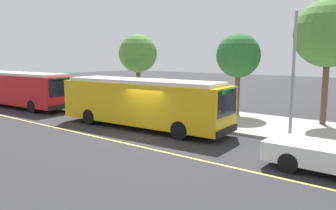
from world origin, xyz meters
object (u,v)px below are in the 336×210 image
Objects in this scene: transit_bus_main at (142,102)px; route_sign_post at (162,92)px; waiting_bench at (162,104)px; pedestrian_commuter at (134,100)px; transit_bus_second at (20,88)px.

route_sign_post is at bearing 99.65° from transit_bus_main.
route_sign_post is (2.21, -2.75, 1.32)m from waiting_bench.
route_sign_post is 1.66× the size of pedestrian_commuter.
pedestrian_commuter is at bearing -109.82° from waiting_bench.
waiting_bench is at bearing 70.18° from pedestrian_commuter.
pedestrian_commuter is at bearing 170.78° from route_sign_post.
transit_bus_main reaches higher than pedestrian_commuter.
transit_bus_second is at bearing -154.26° from waiting_bench.
waiting_bench is (11.08, 5.34, -0.98)m from transit_bus_second.
route_sign_post is at bearing -51.23° from waiting_bench.
transit_bus_main is 6.69× the size of pedestrian_commuter.
transit_bus_second is 6.96× the size of waiting_bench.
transit_bus_second is 3.98× the size of route_sign_post.
pedestrian_commuter is (10.27, 3.09, -0.50)m from transit_bus_second.
waiting_bench is (-2.61, 5.12, -0.98)m from transit_bus_main.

